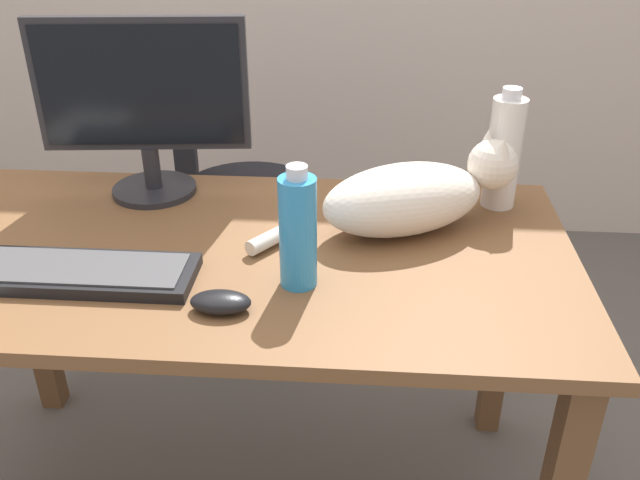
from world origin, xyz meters
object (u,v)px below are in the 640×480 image
object	(u,v)px
office_chair	(235,221)
computer_mouse	(221,302)
spray_bottle	(504,152)
keyboard	(81,273)
cat	(413,195)
water_bottle	(298,231)
monitor	(143,102)

from	to	relation	value
office_chair	computer_mouse	xyz separation A→B (m)	(0.18, -1.01, 0.37)
office_chair	spray_bottle	size ratio (longest dim) A/B	3.28
keyboard	cat	size ratio (longest dim) A/B	0.77
office_chair	spray_bottle	world-z (taller)	spray_bottle
water_bottle	office_chair	bearing A→B (deg)	108.96
office_chair	computer_mouse	size ratio (longest dim) A/B	8.30
monitor	computer_mouse	distance (m)	0.58
cat	office_chair	bearing A→B (deg)	128.43
keyboard	office_chair	bearing A→B (deg)	83.51
monitor	keyboard	world-z (taller)	monitor
office_chair	water_bottle	world-z (taller)	water_bottle
cat	monitor	bearing A→B (deg)	166.92
cat	water_bottle	xyz separation A→B (m)	(-0.22, -0.24, 0.03)
computer_mouse	monitor	bearing A→B (deg)	118.45
computer_mouse	spray_bottle	bearing A→B (deg)	40.39
monitor	water_bottle	size ratio (longest dim) A/B	1.99
computer_mouse	water_bottle	size ratio (longest dim) A/B	0.46
cat	computer_mouse	xyz separation A→B (m)	(-0.35, -0.34, -0.06)
monitor	keyboard	distance (m)	0.45
office_chair	spray_bottle	bearing A→B (deg)	-35.95
cat	computer_mouse	distance (m)	0.49
office_chair	keyboard	bearing A→B (deg)	-96.49
water_bottle	spray_bottle	bearing A→B (deg)	41.09
computer_mouse	water_bottle	world-z (taller)	water_bottle
computer_mouse	keyboard	bearing A→B (deg)	163.50
cat	computer_mouse	size ratio (longest dim) A/B	5.19
office_chair	cat	size ratio (longest dim) A/B	1.60
monitor	cat	world-z (taller)	monitor
keyboard	water_bottle	xyz separation A→B (m)	(0.42, 0.02, 0.10)
computer_mouse	spray_bottle	xyz separation A→B (m)	(0.56, 0.47, 0.11)
office_chair	cat	bearing A→B (deg)	-51.57
cat	computer_mouse	bearing A→B (deg)	-136.06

